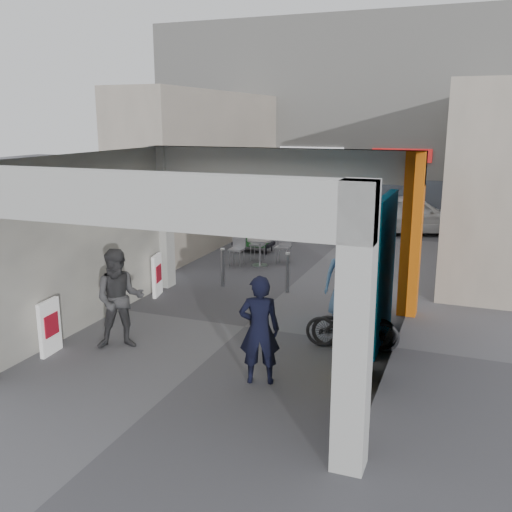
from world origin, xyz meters
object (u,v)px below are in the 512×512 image
at_px(produce_stand, 253,241).
at_px(white_van, 411,214).
at_px(man_back_turned, 120,299).
at_px(bicycle_rear, 354,324).
at_px(man_with_dog, 259,330).
at_px(bicycle_front, 352,326).
at_px(cafe_set, 259,252).
at_px(man_elderly, 346,277).
at_px(man_crates, 370,219).
at_px(border_collie, 257,315).

relative_size(produce_stand, white_van, 0.30).
height_order(man_back_turned, bicycle_rear, man_back_turned).
bearing_deg(bicycle_rear, man_with_dog, 138.69).
bearing_deg(produce_stand, bicycle_front, -77.25).
bearing_deg(bicycle_rear, man_back_turned, 99.45).
xyz_separation_m(bicycle_front, white_van, (-0.24, 11.59, 0.28)).
distance_m(cafe_set, man_elderly, 5.11).
bearing_deg(man_crates, man_elderly, 85.81).
relative_size(cafe_set, man_elderly, 0.86).
bearing_deg(border_collie, bicycle_front, 4.70).
xyz_separation_m(border_collie, man_with_dog, (0.96, -2.40, 0.66)).
distance_m(produce_stand, white_van, 6.51).
distance_m(cafe_set, man_with_dog, 7.82).
xyz_separation_m(man_crates, white_van, (1.02, 2.79, -0.20)).
height_order(man_with_dog, white_van, man_with_dog).
relative_size(man_elderly, man_crates, 0.97).
relative_size(border_collie, man_crates, 0.31).
xyz_separation_m(man_elderly, man_crates, (-0.77, 7.17, 0.02)).
distance_m(border_collie, man_with_dog, 2.67).
bearing_deg(white_van, produce_stand, 119.67).
height_order(cafe_set, man_elderly, man_elderly).
bearing_deg(cafe_set, man_elderly, -48.49).
bearing_deg(man_elderly, cafe_set, 112.94).
bearing_deg(cafe_set, border_collie, -69.92).
relative_size(cafe_set, border_collie, 2.68).
relative_size(man_back_turned, bicycle_front, 1.09).
bearing_deg(cafe_set, man_crates, 52.28).
bearing_deg(produce_stand, border_collie, -89.48).
distance_m(bicycle_rear, white_van, 11.53).
bearing_deg(cafe_set, produce_stand, 118.07).
bearing_deg(man_back_turned, produce_stand, 64.26).
relative_size(produce_stand, man_elderly, 0.70).
height_order(man_elderly, bicycle_front, man_elderly).
xyz_separation_m(man_back_turned, bicycle_rear, (4.03, 1.50, -0.47)).
bearing_deg(man_with_dog, bicycle_front, -138.69).
height_order(border_collie, man_with_dog, man_with_dog).
distance_m(man_crates, bicycle_rear, 8.83).
distance_m(cafe_set, bicycle_rear, 6.62).
distance_m(man_with_dog, bicycle_front, 2.22).
relative_size(man_back_turned, man_crates, 1.00).
relative_size(cafe_set, bicycle_rear, 1.00).
bearing_deg(border_collie, man_crates, 103.45).
height_order(man_elderly, bicycle_rear, man_elderly).
distance_m(produce_stand, bicycle_front, 8.15).
relative_size(man_back_turned, man_elderly, 1.03).
height_order(man_crates, bicycle_rear, man_crates).
height_order(border_collie, man_elderly, man_elderly).
relative_size(border_collie, white_van, 0.14).
bearing_deg(man_crates, border_collie, 74.09).
relative_size(bicycle_front, bicycle_rear, 1.10).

